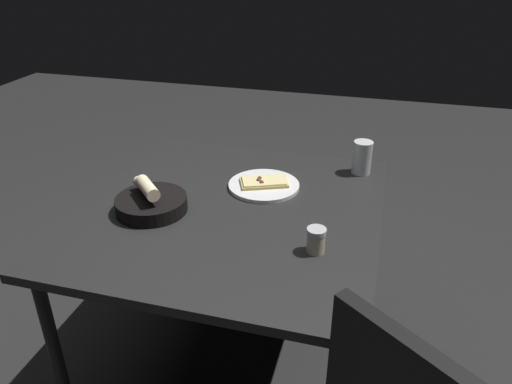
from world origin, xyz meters
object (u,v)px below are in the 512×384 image
beer_glass (362,159)px  pepper_shaker (316,242)px  bread_basket (151,202)px  pizza_plate (264,185)px  dining_table (232,224)px

beer_glass → pepper_shaker: size_ratio=1.65×
bread_basket → pepper_shaker: bearing=170.8°
pizza_plate → beer_glass: (-0.33, -0.22, 0.05)m
dining_table → pepper_shaker: pepper_shaker is taller
pizza_plate → bread_basket: (0.32, 0.27, 0.02)m
bread_basket → beer_glass: 0.81m
dining_table → beer_glass: beer_glass is taller
pepper_shaker → bread_basket: bearing=-9.2°
bread_basket → beer_glass: (-0.65, -0.49, 0.02)m
beer_glass → pepper_shaker: (0.08, 0.58, -0.02)m
beer_glass → dining_table: bearing=44.9°
pizza_plate → pepper_shaker: 0.44m
pepper_shaker → dining_table: bearing=-30.2°
dining_table → beer_glass: (-0.40, -0.40, 0.12)m
pizza_plate → dining_table: bearing=69.0°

